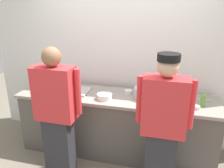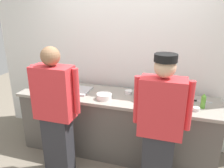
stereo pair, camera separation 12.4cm
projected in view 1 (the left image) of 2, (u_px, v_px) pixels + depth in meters
The scene contains 13 objects.
ground_plane at pixel (109, 166), 2.97m from camera, with size 9.00×9.00×0.00m, color slate.
wall_back at pixel (123, 52), 3.26m from camera, with size 4.26×0.10×2.77m.
prep_counter at pixel (116, 124), 3.15m from camera, with size 2.72×0.68×0.88m.
chef_near_left at pixel (57, 113), 2.56m from camera, with size 0.60×0.24×1.63m.
chef_center at pixel (163, 125), 2.30m from camera, with size 0.59×0.24×1.62m.
plate_stack_front at pixel (105, 96), 2.88m from camera, with size 0.20×0.20×0.07m.
mixing_bowl_steel at pixel (147, 93), 2.92m from camera, with size 0.35×0.35×0.14m, color #B7BABF.
sheet_tray at pixel (71, 90), 3.15m from camera, with size 0.51×0.34×0.02m, color #B7BABF.
squeeze_bottle_primary at pixel (203, 100), 2.66m from camera, with size 0.06×0.06×0.18m.
ramekin_yellow_sauce at pixel (197, 107), 2.60m from camera, with size 0.08×0.08×0.04m.
ramekin_green_sauce at pixel (44, 85), 3.35m from camera, with size 0.10×0.10×0.04m.
ramekin_red_sauce at pixel (128, 92), 3.07m from camera, with size 0.11×0.11×0.05m.
chefs_knife at pixel (198, 99), 2.86m from camera, with size 0.27×0.03×0.02m.
Camera 1 is at (0.65, -2.34, 2.03)m, focal length 35.37 mm.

